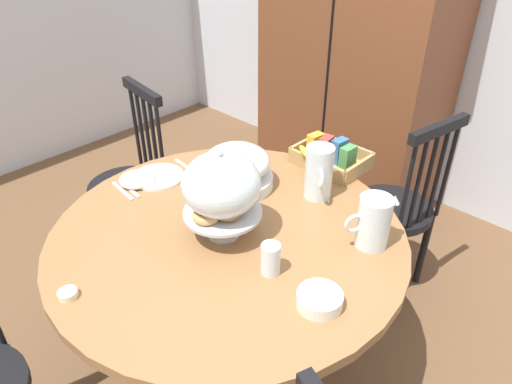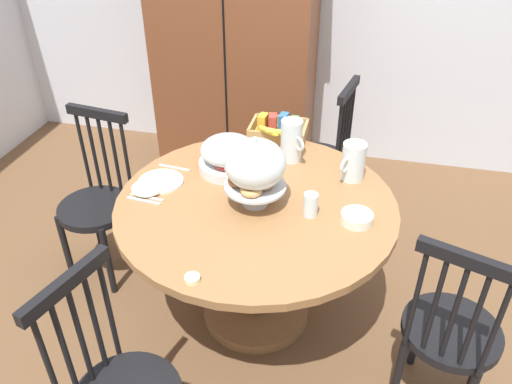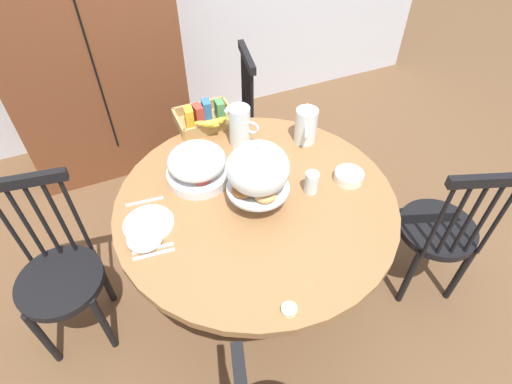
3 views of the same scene
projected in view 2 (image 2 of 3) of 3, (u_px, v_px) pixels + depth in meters
The scene contains 19 objects.
ground_plane at pixel (258, 306), 2.79m from camera, with size 10.00×10.00×0.00m, color brown.
wooden_armoire at pixel (236, 39), 3.54m from camera, with size 1.18×0.60×1.96m.
dining_table at pixel (256, 234), 2.44m from camera, with size 1.30×1.30×0.74m.
windsor_chair_near_window at pixel (450, 334), 2.05m from camera, with size 0.43×0.43×0.97m.
windsor_chair_by_cabinet at pixel (320, 160), 3.21m from camera, with size 0.41×0.41×0.97m.
windsor_chair_facing_door at pixel (98, 205), 2.80m from camera, with size 0.40×0.40×0.97m.
pastry_stand_with_dome at pixel (255, 167), 2.21m from camera, with size 0.28×0.28×0.34m.
fruit_platter_covered at pixel (228, 155), 2.52m from camera, with size 0.30×0.30×0.18m.
orange_juice_pitcher at pixel (291, 142), 2.60m from camera, with size 0.15×0.16×0.22m.
milk_pitcher at pixel (353, 163), 2.45m from camera, with size 0.12×0.18×0.19m.
cereal_basket at pixel (278, 129), 2.84m from camera, with size 0.32×0.30×0.12m.
china_plate_large at pixel (161, 181), 2.46m from camera, with size 0.22×0.22×0.01m, color white.
china_plate_small at pixel (147, 188), 2.40m from camera, with size 0.15×0.15×0.01m, color white.
cereal_bowl at pixel (357, 218), 2.19m from camera, with size 0.14×0.14×0.04m, color white.
drinking_glass at pixel (311, 205), 2.22m from camera, with size 0.06×0.06×0.11m, color silver.
butter_dish at pixel (192, 279), 1.90m from camera, with size 0.06×0.06×0.02m, color beige.
table_knife at pixel (147, 197), 2.36m from camera, with size 0.17×0.01×0.01m, color silver.
dinner_fork at pixel (144, 201), 2.33m from camera, with size 0.17×0.01×0.01m, color silver.
soup_spoon at pixel (174, 168), 2.58m from camera, with size 0.17×0.01×0.01m, color silver.
Camera 2 is at (0.43, -1.91, 2.08)m, focal length 35.59 mm.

